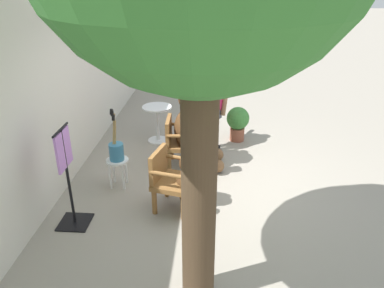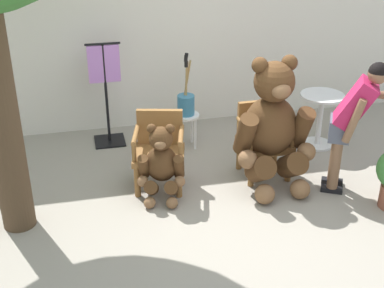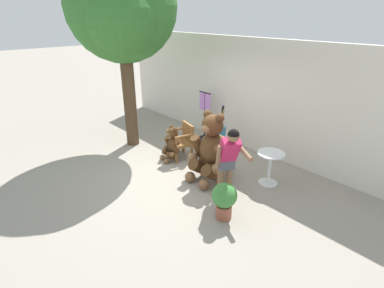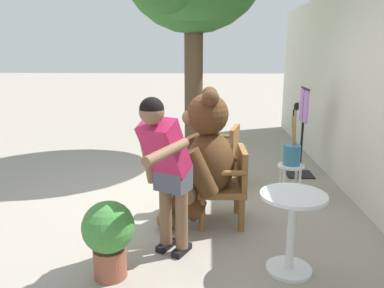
% 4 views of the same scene
% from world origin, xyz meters
% --- Properties ---
extents(ground_plane, '(60.00, 60.00, 0.00)m').
position_xyz_m(ground_plane, '(0.00, 0.00, 0.00)').
color(ground_plane, gray).
extents(back_wall, '(10.00, 0.16, 2.80)m').
position_xyz_m(back_wall, '(0.00, 2.40, 1.40)').
color(back_wall, silver).
rests_on(back_wall, ground).
extents(wooden_chair_left, '(0.67, 0.64, 0.86)m').
position_xyz_m(wooden_chair_left, '(-0.61, 0.65, 0.46)').
color(wooden_chair_left, brown).
rests_on(wooden_chair_left, ground).
extents(wooden_chair_right, '(0.57, 0.54, 0.86)m').
position_xyz_m(wooden_chair_right, '(0.62, 0.65, 0.46)').
color(wooden_chair_right, brown).
rests_on(wooden_chair_right, ground).
extents(teddy_bear_large, '(0.91, 0.86, 1.51)m').
position_xyz_m(teddy_bear_large, '(0.63, 0.39, 0.74)').
color(teddy_bear_large, '#4C3019').
rests_on(teddy_bear_large, ground).
extents(teddy_bear_small, '(0.54, 0.55, 0.87)m').
position_xyz_m(teddy_bear_small, '(-0.64, 0.36, 0.43)').
color(teddy_bear_small, '#4C3019').
rests_on(teddy_bear_small, ground).
extents(person_visitor, '(0.86, 0.50, 1.52)m').
position_xyz_m(person_visitor, '(1.40, 0.07, 0.91)').
color(person_visitor, black).
rests_on(person_visitor, ground).
extents(white_stool, '(0.34, 0.34, 0.46)m').
position_xyz_m(white_stool, '(-0.11, 1.52, 0.36)').
color(white_stool, white).
rests_on(white_stool, ground).
extents(brush_bucket, '(0.22, 0.22, 0.81)m').
position_xyz_m(brush_bucket, '(-0.11, 1.52, 0.63)').
color(brush_bucket, teal).
rests_on(brush_bucket, white_stool).
extents(round_side_table, '(0.56, 0.56, 0.72)m').
position_xyz_m(round_side_table, '(1.59, 1.16, 0.45)').
color(round_side_table, silver).
rests_on(round_side_table, ground).
extents(patio_tree, '(2.73, 2.60, 4.77)m').
position_xyz_m(patio_tree, '(-2.04, 0.10, 3.40)').
color(patio_tree, '#473523').
rests_on(patio_tree, ground).
extents(potted_plant, '(0.44, 0.44, 0.68)m').
position_xyz_m(potted_plant, '(1.75, -0.38, 0.40)').
color(potted_plant, brown).
rests_on(potted_plant, ground).
extents(clothing_display_stand, '(0.44, 0.40, 1.36)m').
position_xyz_m(clothing_display_stand, '(-1.09, 1.88, 0.72)').
color(clothing_display_stand, black).
rests_on(clothing_display_stand, ground).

